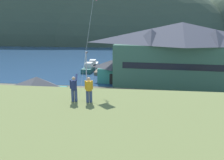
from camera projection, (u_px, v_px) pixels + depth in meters
name	position (u px, v px, depth m)	size (l,w,h in m)	color
ground_plane	(103.00, 132.00, 26.11)	(600.00, 600.00, 0.00)	#66604C
parking_lot_pad	(109.00, 114.00, 30.90)	(40.00, 20.00, 0.10)	slate
bay_water	(129.00, 54.00, 83.79)	(360.00, 84.00, 0.03)	navy
far_hill_west_ridge	(46.00, 40.00, 142.25)	(146.81, 71.54, 83.54)	#3D4C38
far_hill_east_peak	(100.00, 40.00, 139.19)	(147.08, 72.25, 74.22)	#3D4C38
harbor_lodge	(180.00, 52.00, 43.71)	(26.06, 11.15, 11.64)	#38604C
storage_shed_near_lot	(38.00, 96.00, 30.13)	(7.01, 6.10, 5.16)	#338475
storage_shed_waterside	(114.00, 70.00, 46.88)	(6.46, 5.14, 4.47)	#338475
wharf_dock	(105.00, 69.00, 57.44)	(3.20, 10.94, 0.70)	#70604C
moored_boat_wharfside	(90.00, 68.00, 56.72)	(2.70, 7.31, 2.16)	#23564C
moored_boat_outer_mooring	(120.00, 67.00, 58.47)	(2.98, 8.43, 2.16)	navy
moored_boat_inner_slip	(93.00, 65.00, 60.47)	(2.57, 6.85, 2.16)	silver
parked_car_front_row_red	(63.00, 124.00, 25.71)	(4.28, 2.21, 1.82)	#B28923
parked_car_lone_by_shed	(90.00, 101.00, 32.72)	(4.30, 2.25, 1.82)	silver
parked_car_corner_spot	(197.00, 105.00, 31.30)	(4.25, 2.15, 1.82)	navy
parked_car_front_row_silver	(172.00, 126.00, 25.13)	(4.35, 2.35, 1.82)	silver
parking_light_pole	(86.00, 73.00, 35.64)	(0.24, 0.78, 7.35)	#ADADB2
person_kite_flyer	(74.00, 88.00, 15.96)	(0.52, 0.70, 1.86)	#384770
person_companion	(89.00, 89.00, 15.79)	(0.54, 0.40, 1.74)	#384770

